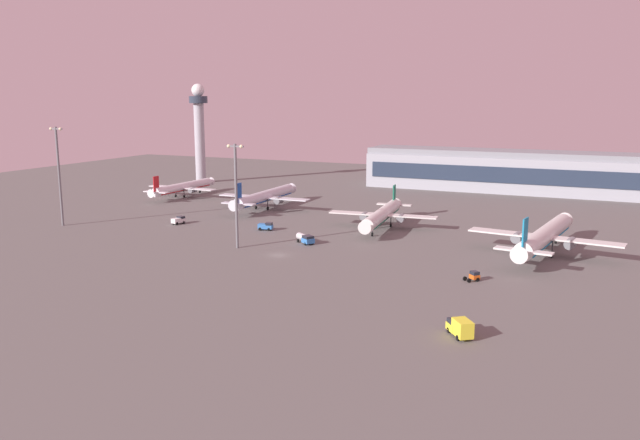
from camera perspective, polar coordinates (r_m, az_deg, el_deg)
name	(u,v)px	position (r m, az deg, el deg)	size (l,w,h in m)	color
ground_plane	(278,255)	(155.38, -3.76, -3.13)	(416.00, 416.00, 0.00)	#605E5B
terminal_building	(547,173)	(268.34, 19.48, 3.97)	(142.93, 22.40, 16.40)	#9EA3AD
control_tower	(199,126)	(289.25, -10.68, 8.17)	(8.00, 8.00, 43.13)	#A8A8B2
airplane_mid_apron	(544,236)	(164.05, 19.30, -1.36)	(36.48, 46.72, 11.99)	silver
airplane_taxiway_distant	(382,215)	(186.98, 5.55, 0.48)	(31.86, 40.85, 10.47)	silver
airplane_terminal_side	(264,197)	(219.16, -4.95, 2.07)	(32.95, 42.39, 10.89)	silver
airplane_near_gate	(183,187)	(250.14, -12.11, 2.85)	(28.96, 37.26, 9.57)	white
cargo_loader	(179,220)	(197.12, -12.45, -0.01)	(2.78, 4.46, 2.25)	white
fuel_truck	(305,238)	(167.08, -1.31, -1.63)	(6.38, 5.31, 2.35)	#3372BF
catering_truck	(460,327)	(105.84, 12.34, -9.28)	(5.27, 5.93, 3.05)	yellow
baggage_tractor	(266,226)	(184.18, -4.84, -0.55)	(4.46, 2.80, 2.25)	#3372BF
pushback_tug	(474,276)	(137.35, 13.51, -4.85)	(3.44, 3.45, 2.05)	#D85919
apron_light_west	(236,189)	(161.05, -7.47, 2.72)	(4.80, 0.90, 26.23)	slate
apron_light_central	(59,170)	(202.80, -22.17, 4.10)	(4.80, 0.90, 29.08)	slate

